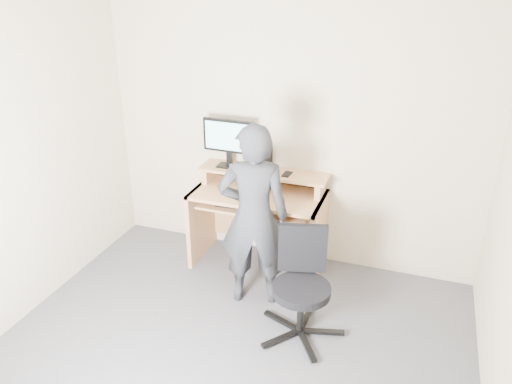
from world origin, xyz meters
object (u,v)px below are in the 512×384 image
Objects in this scene: monitor at (228,139)px; office_chair at (302,280)px; desk at (261,209)px; person at (253,217)px.

monitor is 1.52m from office_chair.
monitor reaches higher than office_chair.
person is (0.14, -0.60, 0.24)m from desk.
desk is 0.76× the size of person.
desk is 1.07m from office_chair.
desk reaches higher than office_chair.
monitor is 0.31× the size of person.
desk is 0.72m from monitor.
person is at bearing -52.11° from monitor.
monitor is (-0.34, 0.06, 0.64)m from desk.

